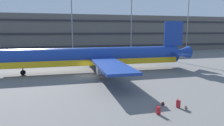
% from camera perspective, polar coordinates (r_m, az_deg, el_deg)
% --- Properties ---
extents(ground_plane, '(600.00, 600.00, 0.00)m').
position_cam_1_polar(ground_plane, '(36.32, -6.69, -3.60)').
color(ground_plane, slate).
extents(terminal_structure, '(156.25, 16.11, 13.68)m').
position_cam_1_polar(terminal_structure, '(81.29, -11.37, 8.17)').
color(terminal_structure, '#605B56').
rests_on(terminal_structure, ground_plane).
extents(airliner, '(40.38, 32.68, 9.93)m').
position_cam_1_polar(airliner, '(39.57, -4.20, 1.65)').
color(airliner, navy).
rests_on(airliner, ground_plane).
extents(light_mast_center_left, '(1.80, 0.50, 21.49)m').
position_cam_1_polar(light_mast_center_left, '(68.35, -11.26, 12.71)').
color(light_mast_center_left, gray).
rests_on(light_mast_center_left, ground_plane).
extents(light_mast_center_right, '(1.80, 0.50, 21.33)m').
position_cam_1_polar(light_mast_center_right, '(72.56, 5.46, 12.56)').
color(light_mast_center_right, gray).
rests_on(light_mast_center_right, ground_plane).
extents(light_mast_right, '(1.80, 0.50, 24.47)m').
position_cam_1_polar(light_mast_right, '(83.13, 20.65, 12.71)').
color(light_mast_right, gray).
rests_on(light_mast_right, ground_plane).
extents(suitcase_large, '(0.38, 0.29, 0.96)m').
position_cam_1_polar(suitcase_large, '(20.41, 12.91, -12.85)').
color(suitcase_large, '#B21E23').
rests_on(suitcase_large, ground_plane).
extents(suitcase_black, '(0.40, 0.45, 0.96)m').
position_cam_1_polar(suitcase_black, '(22.60, 18.18, -10.83)').
color(suitcase_black, '#B21E23').
rests_on(suitcase_black, ground_plane).
extents(backpack_silver, '(0.32, 0.34, 0.49)m').
position_cam_1_polar(backpack_silver, '(22.77, 14.21, -11.07)').
color(backpack_silver, maroon).
rests_on(backpack_silver, ground_plane).
extents(backpack_red, '(0.34, 0.40, 0.50)m').
position_cam_1_polar(backpack_red, '(21.64, 12.76, -12.10)').
color(backpack_red, maroon).
rests_on(backpack_red, ground_plane).
extents(backpack_laid_flat, '(0.29, 0.35, 0.47)m').
position_cam_1_polar(backpack_laid_flat, '(22.37, 20.18, -11.76)').
color(backpack_laid_flat, gray).
rests_on(backpack_laid_flat, ground_plane).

